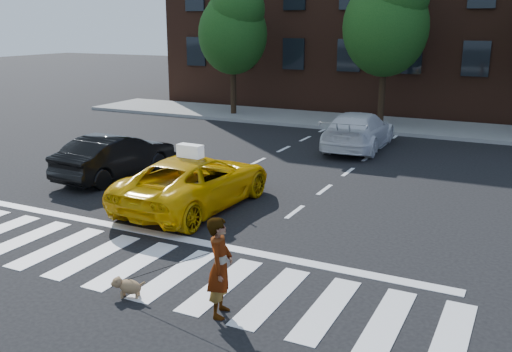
{
  "coord_description": "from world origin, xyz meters",
  "views": [
    {
      "loc": [
        6.75,
        -8.19,
        4.61
      ],
      "look_at": [
        0.99,
        3.44,
        1.1
      ],
      "focal_mm": 40.0,
      "sensor_mm": 36.0,
      "label": 1
    }
  ],
  "objects_px": {
    "tree_left": "(233,26)",
    "tree_mid": "(387,16)",
    "black_sedan": "(116,156)",
    "dog": "(127,286)",
    "white_suv": "(359,130)",
    "taxi": "(195,181)",
    "woman": "(220,267)"
  },
  "relations": [
    {
      "from": "tree_mid",
      "to": "taxi",
      "type": "distance_m",
      "value": 14.0
    },
    {
      "from": "tree_left",
      "to": "dog",
      "type": "xyz_separation_m",
      "value": [
        7.73,
        -18.11,
        -4.23
      ]
    },
    {
      "from": "tree_left",
      "to": "woman",
      "type": "relative_size",
      "value": 3.89
    },
    {
      "from": "black_sedan",
      "to": "dog",
      "type": "xyz_separation_m",
      "value": [
        5.34,
        -6.17,
        -0.46
      ]
    },
    {
      "from": "tree_mid",
      "to": "woman",
      "type": "xyz_separation_m",
      "value": [
        1.98,
        -17.92,
        -4.02
      ]
    },
    {
      "from": "tree_left",
      "to": "white_suv",
      "type": "xyz_separation_m",
      "value": [
        7.83,
        -4.66,
        -3.74
      ]
    },
    {
      "from": "tree_left",
      "to": "taxi",
      "type": "relative_size",
      "value": 1.34
    },
    {
      "from": "black_sedan",
      "to": "woman",
      "type": "bearing_deg",
      "value": 144.3
    },
    {
      "from": "tree_left",
      "to": "tree_mid",
      "type": "distance_m",
      "value": 7.51
    },
    {
      "from": "white_suv",
      "to": "woman",
      "type": "relative_size",
      "value": 2.86
    },
    {
      "from": "tree_mid",
      "to": "white_suv",
      "type": "height_order",
      "value": "tree_mid"
    },
    {
      "from": "tree_mid",
      "to": "woman",
      "type": "distance_m",
      "value": 18.47
    },
    {
      "from": "dog",
      "to": "taxi",
      "type": "bearing_deg",
      "value": 89.84
    },
    {
      "from": "white_suv",
      "to": "woman",
      "type": "distance_m",
      "value": 13.37
    },
    {
      "from": "black_sedan",
      "to": "woman",
      "type": "distance_m",
      "value": 9.28
    },
    {
      "from": "black_sedan",
      "to": "dog",
      "type": "bearing_deg",
      "value": 135.31
    },
    {
      "from": "tree_left",
      "to": "tree_mid",
      "type": "bearing_deg",
      "value": -0.0
    },
    {
      "from": "taxi",
      "to": "tree_mid",
      "type": "bearing_deg",
      "value": -93.88
    },
    {
      "from": "white_suv",
      "to": "taxi",
      "type": "bearing_deg",
      "value": 76.43
    },
    {
      "from": "black_sedan",
      "to": "woman",
      "type": "relative_size",
      "value": 2.44
    },
    {
      "from": "taxi",
      "to": "woman",
      "type": "height_order",
      "value": "woman"
    },
    {
      "from": "tree_mid",
      "to": "taxi",
      "type": "bearing_deg",
      "value": -96.05
    },
    {
      "from": "tree_left",
      "to": "tree_mid",
      "type": "relative_size",
      "value": 0.92
    },
    {
      "from": "white_suv",
      "to": "tree_left",
      "type": "bearing_deg",
      "value": -32.94
    },
    {
      "from": "tree_left",
      "to": "taxi",
      "type": "distance_m",
      "value": 15.1
    },
    {
      "from": "tree_mid",
      "to": "dog",
      "type": "distance_m",
      "value": 18.7
    },
    {
      "from": "tree_mid",
      "to": "dog",
      "type": "xyz_separation_m",
      "value": [
        0.23,
        -18.11,
        -4.64
      ]
    },
    {
      "from": "dog",
      "to": "tree_left",
      "type": "bearing_deg",
      "value": 94.2
    },
    {
      "from": "taxi",
      "to": "dog",
      "type": "bearing_deg",
      "value": 110.91
    },
    {
      "from": "white_suv",
      "to": "dog",
      "type": "xyz_separation_m",
      "value": [
        -0.1,
        -13.45,
        -0.49
      ]
    },
    {
      "from": "black_sedan",
      "to": "dog",
      "type": "distance_m",
      "value": 8.18
    },
    {
      "from": "taxi",
      "to": "dog",
      "type": "relative_size",
      "value": 7.94
    }
  ]
}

